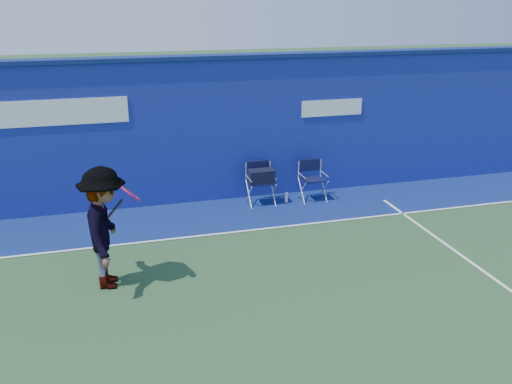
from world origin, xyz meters
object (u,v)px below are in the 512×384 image
object	(u,v)px
directors_chair_right	(313,188)
water_bottle	(286,198)
directors_chair_left	(261,187)
tennis_player	(105,228)

from	to	relation	value
directors_chair_right	water_bottle	world-z (taller)	directors_chair_right
water_bottle	directors_chair_right	bearing A→B (deg)	0.82
directors_chair_left	water_bottle	bearing A→B (deg)	-6.66
directors_chair_left	water_bottle	xyz separation A→B (m)	(0.55, -0.06, -0.27)
water_bottle	tennis_player	size ratio (longest dim) A/B	0.12
water_bottle	tennis_player	bearing A→B (deg)	-144.56
directors_chair_right	tennis_player	distance (m)	5.13
directors_chair_right	water_bottle	bearing A→B (deg)	-179.18
directors_chair_left	water_bottle	size ratio (longest dim) A/B	4.11
directors_chair_left	directors_chair_right	distance (m)	1.16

